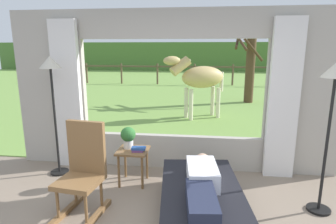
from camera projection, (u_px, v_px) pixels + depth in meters
name	position (u px, v px, depth m)	size (l,w,h in m)	color
back_wall_with_window	(172.00, 94.00, 4.55)	(5.20, 0.12, 2.55)	#ADA599
curtain_panel_left	(68.00, 96.00, 4.63)	(0.44, 0.10, 2.40)	silver
curtain_panel_right	(284.00, 101.00, 4.22)	(0.44, 0.10, 2.40)	silver
outdoor_pasture_lawn	(194.00, 85.00, 15.37)	(36.00, 21.68, 0.02)	#759E47
distant_hill_ridge	(199.00, 57.00, 24.62)	(36.00, 2.00, 2.40)	#4C7333
recliner_sofa	(201.00, 205.00, 3.24)	(1.08, 1.79, 0.42)	black
reclining_person	(202.00, 182.00, 3.13)	(0.40, 1.44, 0.22)	silver
rocking_chair	(83.00, 170.00, 3.39)	(0.54, 0.73, 1.12)	brown
side_table	(133.00, 156.00, 4.15)	(0.44, 0.44, 0.52)	brown
potted_plant	(128.00, 136.00, 4.16)	(0.22, 0.22, 0.32)	silver
book_stack	(138.00, 149.00, 4.06)	(0.21, 0.14, 0.06)	#59336B
floor_lamp_left	(51.00, 80.00, 4.25)	(0.32, 0.32, 1.85)	black
floor_lamp_right	(334.00, 93.00, 3.20)	(0.32, 0.32, 1.82)	black
horse	(200.00, 78.00, 7.83)	(1.75, 1.16, 1.73)	tan
pasture_tree	(249.00, 58.00, 10.01)	(1.18, 1.57, 2.97)	#4C3823
pasture_fence_line	(195.00, 71.00, 15.09)	(16.10, 0.10, 1.10)	brown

